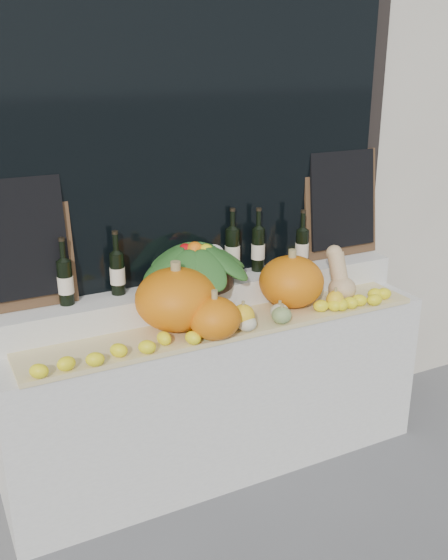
# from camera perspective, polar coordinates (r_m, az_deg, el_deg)

# --- Properties ---
(storefront_facade) EXTENTS (7.00, 0.94, 4.50)m
(storefront_facade) POSITION_cam_1_polar(r_m,az_deg,el_deg) (3.64, -6.06, 20.92)
(storefront_facade) COLOR beige
(storefront_facade) RESTS_ON ground
(display_sill) EXTENTS (2.30, 0.55, 0.88)m
(display_sill) POSITION_cam_1_polar(r_m,az_deg,el_deg) (3.45, -0.57, -10.28)
(display_sill) COLOR silver
(display_sill) RESTS_ON ground
(rear_tier) EXTENTS (2.30, 0.25, 0.16)m
(rear_tier) POSITION_cam_1_polar(r_m,az_deg,el_deg) (3.35, -1.74, -1.40)
(rear_tier) COLOR silver
(rear_tier) RESTS_ON display_sill
(straw_bedding) EXTENTS (2.10, 0.32, 0.02)m
(straw_bedding) POSITION_cam_1_polar(r_m,az_deg,el_deg) (3.15, 0.41, -4.17)
(straw_bedding) COLOR tan
(straw_bedding) RESTS_ON display_sill
(pumpkin_left) EXTENTS (0.44, 0.44, 0.30)m
(pumpkin_left) POSITION_cam_1_polar(r_m,az_deg,el_deg) (3.04, -4.36, -1.75)
(pumpkin_left) COLOR orange
(pumpkin_left) RESTS_ON straw_bedding
(pumpkin_right) EXTENTS (0.43, 0.43, 0.27)m
(pumpkin_right) POSITION_cam_1_polar(r_m,az_deg,el_deg) (3.33, 6.18, -0.14)
(pumpkin_right) COLOR orange
(pumpkin_right) RESTS_ON straw_bedding
(pumpkin_center) EXTENTS (0.30, 0.30, 0.20)m
(pumpkin_center) POSITION_cam_1_polar(r_m,az_deg,el_deg) (2.94, -0.86, -3.52)
(pumpkin_center) COLOR orange
(pumpkin_center) RESTS_ON straw_bedding
(butternut_squash) EXTENTS (0.15, 0.21, 0.29)m
(butternut_squash) POSITION_cam_1_polar(r_m,az_deg,el_deg) (3.46, 10.55, 0.13)
(butternut_squash) COLOR tan
(butternut_squash) RESTS_ON straw_bedding
(decorative_gourds) EXTENTS (0.86, 0.15, 0.15)m
(decorative_gourds) POSITION_cam_1_polar(r_m,az_deg,el_deg) (3.10, 3.58, -3.31)
(decorative_gourds) COLOR #2D621D
(decorative_gourds) RESTS_ON straw_bedding
(lemon_heap) EXTENTS (2.20, 0.16, 0.06)m
(lemon_heap) POSITION_cam_1_polar(r_m,az_deg,el_deg) (3.04, 1.37, -4.17)
(lemon_heap) COLOR yellow
(lemon_heap) RESTS_ON straw_bedding
(produce_bowl) EXTENTS (0.62, 0.62, 0.24)m
(produce_bowl) POSITION_cam_1_polar(r_m,az_deg,el_deg) (3.24, -2.66, 1.54)
(produce_bowl) COLOR black
(produce_bowl) RESTS_ON rear_tier
(wine_bottle_far_left) EXTENTS (0.08, 0.08, 0.33)m
(wine_bottle_far_left) POSITION_cam_1_polar(r_m,az_deg,el_deg) (3.07, -14.30, -0.14)
(wine_bottle_far_left) COLOR black
(wine_bottle_far_left) RESTS_ON rear_tier
(wine_bottle_near_left) EXTENTS (0.08, 0.08, 0.33)m
(wine_bottle_near_left) POSITION_cam_1_polar(r_m,az_deg,el_deg) (3.16, -9.72, 0.67)
(wine_bottle_near_left) COLOR black
(wine_bottle_near_left) RESTS_ON rear_tier
(wine_bottle_tall) EXTENTS (0.08, 0.08, 0.36)m
(wine_bottle_tall) POSITION_cam_1_polar(r_m,az_deg,el_deg) (3.41, 0.78, 2.73)
(wine_bottle_tall) COLOR black
(wine_bottle_tall) RESTS_ON rear_tier
(wine_bottle_near_right) EXTENTS (0.08, 0.08, 0.36)m
(wine_bottle_near_right) POSITION_cam_1_polar(r_m,az_deg,el_deg) (3.45, 3.13, 2.89)
(wine_bottle_near_right) COLOR black
(wine_bottle_near_right) RESTS_ON rear_tier
(wine_bottle_far_right) EXTENTS (0.08, 0.08, 0.33)m
(wine_bottle_far_right) POSITION_cam_1_polar(r_m,az_deg,el_deg) (3.54, 7.13, 2.96)
(wine_bottle_far_right) COLOR black
(wine_bottle_far_right) RESTS_ON rear_tier
(chalkboard_left) EXTENTS (0.50, 0.11, 0.62)m
(chalkboard_left) POSITION_cam_1_polar(r_m,az_deg,el_deg) (3.03, -18.33, 3.29)
(chalkboard_left) COLOR #4C331E
(chalkboard_left) RESTS_ON rear_tier
(chalkboard_right) EXTENTS (0.50, 0.11, 0.62)m
(chalkboard_right) POSITION_cam_1_polar(r_m,az_deg,el_deg) (3.74, 10.71, 7.02)
(chalkboard_right) COLOR #4C331E
(chalkboard_right) RESTS_ON rear_tier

